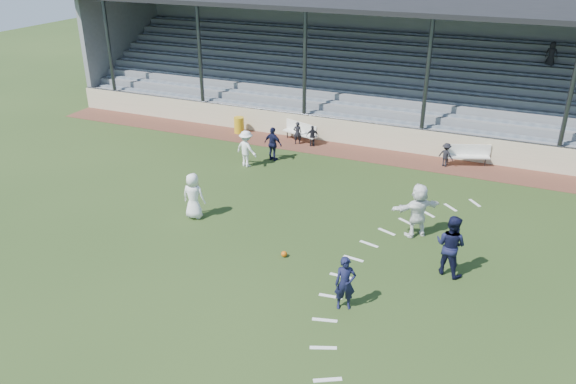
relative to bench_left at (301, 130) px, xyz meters
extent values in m
plane|color=#263A18|center=(2.90, -10.96, -0.58)|extent=(90.00, 90.00, 0.00)
cube|color=#552D22|center=(2.90, -0.46, -0.57)|extent=(34.00, 2.00, 0.02)
cube|color=beige|center=(2.90, 0.59, 0.02)|extent=(34.00, 0.18, 1.20)
cube|color=white|center=(0.00, -0.12, -0.13)|extent=(2.02, 1.03, 0.06)
cube|color=white|center=(0.00, 0.10, 0.12)|extent=(1.91, 0.71, 0.54)
cylinder|color=#313439|center=(-0.80, 0.15, -0.36)|extent=(0.06, 0.06, 0.40)
cylinder|color=#313439|center=(0.80, -0.40, -0.36)|extent=(0.06, 0.06, 0.40)
cube|color=white|center=(8.19, -0.11, -0.13)|extent=(2.02, 1.06, 0.06)
cube|color=white|center=(8.19, 0.11, 0.12)|extent=(1.90, 0.74, 0.54)
cylinder|color=#313439|center=(7.39, -0.40, -0.36)|extent=(0.06, 0.06, 0.40)
cylinder|color=#313439|center=(8.99, 0.18, -0.36)|extent=(0.06, 0.06, 0.40)
cylinder|color=gold|center=(-3.48, -0.09, -0.14)|extent=(0.53, 0.53, 0.84)
sphere|color=#C4560B|center=(3.67, -10.60, -0.48)|extent=(0.20, 0.20, 0.20)
imported|color=white|center=(-0.53, -9.32, 0.30)|extent=(0.91, 0.64, 1.76)
imported|color=#121433|center=(6.34, -12.44, 0.23)|extent=(0.70, 0.60, 1.64)
imported|color=#121433|center=(8.77, -9.46, 0.42)|extent=(1.17, 1.03, 2.00)
imported|color=white|center=(-1.03, -4.05, 0.26)|extent=(1.22, 0.89, 1.68)
imported|color=#121433|center=(-0.22, -2.91, 0.22)|extent=(0.99, 0.55, 1.60)
imported|color=white|center=(7.37, -7.45, 0.40)|extent=(1.78, 1.61, 1.97)
imported|color=black|center=(0.01, -0.46, 0.01)|extent=(0.49, 0.41, 1.15)
imported|color=black|center=(0.82, -0.48, -0.03)|extent=(0.67, 0.49, 1.06)
imported|color=black|center=(7.31, -0.56, -0.01)|extent=(0.82, 0.65, 1.11)
cube|color=gray|center=(2.90, 1.14, 0.02)|extent=(34.00, 0.80, 1.20)
cube|color=slate|center=(2.90, 1.24, 0.67)|extent=(33.00, 0.28, 0.10)
cube|color=gray|center=(2.90, 1.94, 0.22)|extent=(34.00, 0.80, 1.60)
cube|color=slate|center=(2.90, 2.04, 1.07)|extent=(33.00, 0.28, 0.10)
cube|color=gray|center=(2.90, 2.74, 0.42)|extent=(34.00, 0.80, 2.00)
cube|color=slate|center=(2.90, 2.84, 1.47)|extent=(33.00, 0.28, 0.10)
cube|color=gray|center=(2.90, 3.54, 0.62)|extent=(34.00, 0.80, 2.40)
cube|color=slate|center=(2.90, 3.64, 1.87)|extent=(33.00, 0.28, 0.10)
cube|color=gray|center=(2.90, 4.34, 0.82)|extent=(34.00, 0.80, 2.80)
cube|color=slate|center=(2.90, 4.44, 2.27)|extent=(33.00, 0.28, 0.10)
cube|color=gray|center=(2.90, 5.14, 1.02)|extent=(34.00, 0.80, 3.20)
cube|color=slate|center=(2.90, 5.24, 2.67)|extent=(33.00, 0.28, 0.10)
cube|color=gray|center=(2.90, 5.94, 1.22)|extent=(34.00, 0.80, 3.60)
cube|color=slate|center=(2.90, 6.04, 3.07)|extent=(33.00, 0.28, 0.10)
cube|color=gray|center=(2.90, 6.74, 1.42)|extent=(34.00, 0.80, 4.00)
cube|color=slate|center=(2.90, 6.84, 3.47)|extent=(33.00, 0.28, 0.10)
cube|color=gray|center=(2.90, 7.54, 1.62)|extent=(34.00, 0.80, 4.40)
cube|color=slate|center=(2.90, 7.64, 3.87)|extent=(33.00, 0.28, 0.10)
cube|color=gray|center=(2.90, 8.14, 2.62)|extent=(34.00, 0.40, 6.40)
cube|color=gray|center=(-13.95, 4.54, 2.62)|extent=(0.30, 7.80, 6.40)
cube|color=black|center=(2.90, 4.24, 5.92)|extent=(34.60, 9.00, 0.22)
cylinder|color=#313439|center=(-12.10, 0.69, 2.67)|extent=(0.20, 0.20, 6.50)
cylinder|color=#313439|center=(-6.10, 0.69, 2.67)|extent=(0.20, 0.20, 6.50)
cylinder|color=#313439|center=(-0.10, 0.69, 2.67)|extent=(0.20, 0.20, 6.50)
cylinder|color=#313439|center=(5.90, 0.69, 2.67)|extent=(0.20, 0.20, 6.50)
cylinder|color=#313439|center=(11.90, 0.69, 2.67)|extent=(0.20, 0.20, 6.50)
cylinder|color=#313439|center=(2.90, 0.59, 0.67)|extent=(34.00, 0.05, 0.05)
imported|color=black|center=(11.04, 5.98, 3.61)|extent=(0.65, 0.49, 1.20)
cube|color=white|center=(9.02, -3.95, -0.58)|extent=(0.54, 0.61, 0.01)
cube|color=white|center=(8.19, -4.73, -0.58)|extent=(0.59, 0.56, 0.01)
cube|color=white|center=(7.47, -5.62, -0.58)|extent=(0.64, 0.51, 0.01)
cube|color=white|center=(6.87, -6.58, -0.58)|extent=(0.67, 0.44, 0.01)
cube|color=white|center=(6.38, -7.61, -0.58)|extent=(0.70, 0.37, 0.01)
cube|color=white|center=(6.03, -8.70, -0.58)|extent=(0.71, 0.29, 0.01)
cube|color=white|center=(5.82, -9.82, -0.58)|extent=(0.71, 0.21, 0.01)
cube|color=white|center=(5.75, -10.96, -0.58)|extent=(0.70, 0.12, 0.01)
cube|color=white|center=(5.82, -12.09, -0.58)|extent=(0.71, 0.21, 0.01)
cube|color=white|center=(6.03, -13.22, -0.58)|extent=(0.71, 0.29, 0.01)
cube|color=white|center=(6.38, -14.30, -0.58)|extent=(0.70, 0.37, 0.01)
cube|color=white|center=(6.87, -15.33, -0.58)|extent=(0.67, 0.44, 0.01)
camera|label=1|loc=(10.02, -25.15, 9.21)|focal=35.00mm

